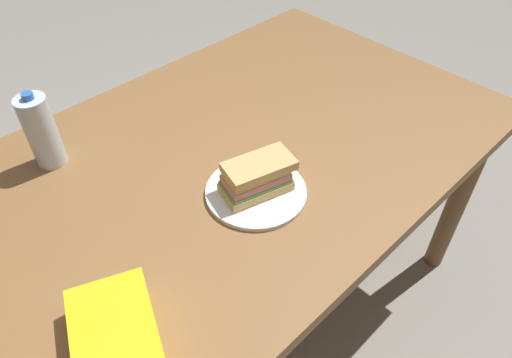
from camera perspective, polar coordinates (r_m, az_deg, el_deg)
The scene contains 6 objects.
ground_plane at distance 1.87m, azimuth -4.86°, elevation -16.79°, with size 8.00×8.00×0.00m, color gray.
dining_table at distance 1.31m, azimuth -6.64°, elevation -1.65°, with size 1.84×1.00×0.78m.
paper_plate at distance 1.18m, azimuth 0.00°, elevation -1.55°, with size 0.25×0.25×0.01m, color white.
sandwich at distance 1.15m, azimuth 0.12°, elevation 0.22°, with size 0.20×0.13×0.08m.
chip_bag at distance 0.95m, azimuth -16.46°, elevation -17.98°, with size 0.23×0.15×0.07m, color yellow.
water_bottle_tall at distance 1.33m, azimuth -24.42°, elevation 5.23°, with size 0.08×0.08×0.22m.
Camera 1 is at (-0.53, -0.76, 1.62)m, focal length 33.23 mm.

